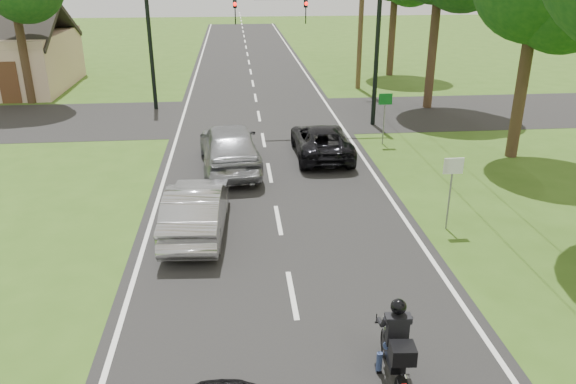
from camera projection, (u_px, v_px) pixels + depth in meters
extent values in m
plane|color=#345518|center=(292.00, 295.00, 12.76)|extent=(140.00, 140.00, 0.00)
cube|color=black|center=(266.00, 155.00, 21.97)|extent=(8.00, 100.00, 0.01)
cube|color=black|center=(259.00, 116.00, 27.49)|extent=(60.00, 7.00, 0.01)
torus|color=black|center=(386.00, 343.00, 10.66)|extent=(0.17, 0.62, 0.61)
cube|color=black|center=(393.00, 352.00, 10.00)|extent=(0.32, 0.90, 0.28)
sphere|color=black|center=(392.00, 336.00, 10.15)|extent=(0.31, 0.31, 0.31)
cube|color=black|center=(398.00, 356.00, 9.63)|extent=(0.35, 0.53, 0.09)
cylinder|color=black|center=(390.00, 322.00, 10.26)|extent=(0.58, 0.07, 0.03)
cube|color=black|center=(403.00, 353.00, 9.27)|extent=(0.43, 0.40, 0.30)
cube|color=black|center=(397.00, 330.00, 9.65)|extent=(0.38, 0.23, 0.56)
sphere|color=black|center=(399.00, 307.00, 9.55)|extent=(0.28, 0.28, 0.28)
cylinder|color=navy|center=(379.00, 362.00, 10.29)|extent=(0.12, 0.12, 0.42)
cylinder|color=navy|center=(401.00, 362.00, 10.30)|extent=(0.12, 0.12, 0.42)
imported|color=black|center=(321.00, 141.00, 21.64)|extent=(2.05, 4.44, 1.23)
imported|color=#A2A2A7|center=(196.00, 209.00, 15.43)|extent=(1.76, 4.40, 1.42)
imported|color=#92949A|center=(230.00, 146.00, 20.22)|extent=(2.47, 5.20, 1.72)
cylinder|color=black|center=(376.00, 59.00, 24.97)|extent=(0.20, 0.20, 6.00)
imported|color=black|center=(306.00, 12.00, 23.90)|extent=(0.16, 0.36, 1.00)
imported|color=black|center=(235.00, 12.00, 23.64)|extent=(0.16, 0.36, 1.00)
sphere|color=#FF0C07|center=(306.00, 4.00, 23.61)|extent=(0.16, 0.16, 0.16)
sphere|color=#FF0C07|center=(235.00, 4.00, 23.35)|extent=(0.16, 0.16, 0.16)
cylinder|color=black|center=(151.00, 49.00, 27.73)|extent=(0.20, 0.20, 6.00)
cylinder|color=brown|center=(362.00, 0.00, 31.66)|extent=(0.28, 0.28, 10.00)
cylinder|color=slate|center=(450.00, 196.00, 15.56)|extent=(0.05, 0.05, 2.00)
cube|color=silver|center=(454.00, 166.00, 15.19)|extent=(0.55, 0.04, 0.45)
cylinder|color=slate|center=(384.00, 121.00, 22.94)|extent=(0.05, 0.05, 2.00)
cube|color=#0C591E|center=(386.00, 99.00, 22.57)|extent=(0.55, 0.04, 0.45)
cylinder|color=#332316|center=(523.00, 81.00, 20.77)|extent=(0.44, 0.44, 5.88)
sphere|color=#103D11|center=(565.00, 1.00, 19.20)|extent=(3.60, 3.60, 3.60)
cylinder|color=#332316|center=(434.00, 38.00, 27.85)|extent=(0.44, 0.44, 7.00)
cylinder|color=#332316|center=(393.00, 25.00, 36.28)|extent=(0.44, 0.44, 6.44)
cylinder|color=#332316|center=(22.00, 44.00, 28.95)|extent=(0.44, 0.44, 6.16)
cylinder|color=#332316|center=(41.00, 20.00, 37.87)|extent=(0.44, 0.44, 6.72)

